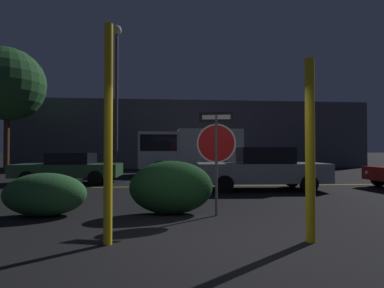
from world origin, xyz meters
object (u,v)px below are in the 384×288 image
(stop_sign, at_px, (216,144))
(yellow_pole_left, at_px, (108,133))
(yellow_pole_right, at_px, (310,150))
(delivery_truck, at_px, (188,149))
(street_lamp, at_px, (117,73))
(passing_car_1, at_px, (70,168))
(hedge_bush_1, at_px, (45,194))
(hedge_bush_2, at_px, (171,187))
(passing_car_2, at_px, (262,169))
(tree_0, at_px, (7,84))

(stop_sign, bearing_deg, yellow_pole_left, -124.31)
(stop_sign, bearing_deg, yellow_pole_right, -46.41)
(yellow_pole_left, relative_size, delivery_truck, 0.58)
(street_lamp, bearing_deg, passing_car_1, -113.86)
(hedge_bush_1, height_order, street_lamp, street_lamp)
(stop_sign, height_order, hedge_bush_2, stop_sign)
(passing_car_2, bearing_deg, passing_car_1, 73.63)
(stop_sign, distance_m, street_lamp, 11.65)
(yellow_pole_left, distance_m, delivery_truck, 12.92)
(yellow_pole_left, distance_m, passing_car_1, 9.39)
(yellow_pole_right, bearing_deg, delivery_truck, 94.37)
(stop_sign, xyz_separation_m, yellow_pole_left, (-2.02, -1.84, 0.12))
(yellow_pole_right, xyz_separation_m, street_lamp, (-5.00, 12.22, 4.24))
(hedge_bush_1, bearing_deg, passing_car_2, 31.71)
(stop_sign, relative_size, yellow_pole_right, 0.79)
(hedge_bush_2, height_order, passing_car_2, passing_car_2)
(hedge_bush_1, height_order, hedge_bush_2, hedge_bush_2)
(hedge_bush_2, xyz_separation_m, tree_0, (-9.80, 12.34, 4.86))
(stop_sign, height_order, yellow_pole_left, yellow_pole_left)
(stop_sign, xyz_separation_m, street_lamp, (-3.82, 10.21, 4.11))
(passing_car_1, xyz_separation_m, tree_0, (-5.50, 5.70, 4.79))
(stop_sign, height_order, delivery_truck, delivery_truck)
(passing_car_2, relative_size, delivery_truck, 0.82)
(hedge_bush_1, height_order, passing_car_2, passing_car_2)
(passing_car_2, bearing_deg, hedge_bush_2, 142.33)
(stop_sign, distance_m, hedge_bush_1, 3.95)
(stop_sign, relative_size, street_lamp, 0.27)
(delivery_truck, bearing_deg, hedge_bush_1, 159.04)
(hedge_bush_2, xyz_separation_m, passing_car_2, (3.38, 3.85, 0.15))
(hedge_bush_1, relative_size, passing_car_1, 0.40)
(hedge_bush_2, xyz_separation_m, passing_car_1, (-4.30, 6.64, 0.07))
(hedge_bush_1, relative_size, delivery_truck, 0.30)
(yellow_pole_left, height_order, yellow_pole_right, yellow_pole_left)
(hedge_bush_1, height_order, delivery_truck, delivery_truck)
(yellow_pole_left, relative_size, street_lamp, 0.41)
(yellow_pole_right, height_order, tree_0, tree_0)
(passing_car_1, bearing_deg, tree_0, 45.82)
(stop_sign, relative_size, passing_car_1, 0.51)
(hedge_bush_1, relative_size, passing_car_2, 0.37)
(passing_car_1, bearing_deg, stop_sign, -140.63)
(hedge_bush_2, distance_m, delivery_truck, 10.74)
(street_lamp, bearing_deg, yellow_pole_right, -67.76)
(passing_car_1, xyz_separation_m, delivery_truck, (5.48, 3.99, 0.83))
(yellow_pole_right, bearing_deg, passing_car_1, 126.00)
(hedge_bush_1, bearing_deg, stop_sign, -4.42)
(street_lamp, bearing_deg, tree_0, 161.16)
(stop_sign, xyz_separation_m, passing_car_1, (-5.29, 6.89, -0.92))
(stop_sign, relative_size, delivery_truck, 0.39)
(yellow_pole_right, xyz_separation_m, delivery_truck, (-0.99, 12.89, 0.04))
(stop_sign, distance_m, passing_car_1, 8.74)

